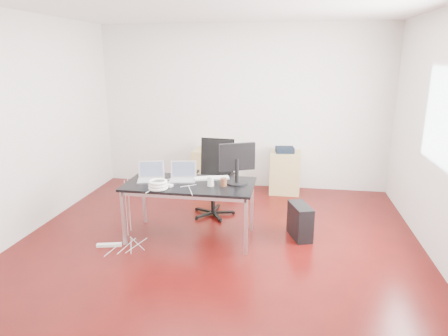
% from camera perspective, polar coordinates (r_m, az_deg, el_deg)
% --- Properties ---
extents(room_shell, '(5.00, 5.00, 5.00)m').
position_cam_1_polar(room_shell, '(4.55, -0.69, 4.88)').
color(room_shell, '#390706').
rests_on(room_shell, ground).
extents(desk, '(1.60, 0.80, 0.73)m').
position_cam_1_polar(desk, '(5.01, -4.91, -2.74)').
color(desk, black).
rests_on(desk, ground).
extents(office_chair, '(0.52, 0.54, 1.08)m').
position_cam_1_polar(office_chair, '(5.81, -1.36, -0.85)').
color(office_chair, black).
rests_on(office_chair, ground).
extents(filing_cabinet_left, '(0.50, 0.50, 0.70)m').
position_cam_1_polar(filing_cabinet_left, '(7.03, -2.21, -0.11)').
color(filing_cabinet_left, '#A28B51').
rests_on(filing_cabinet_left, ground).
extents(filing_cabinet_right, '(0.50, 0.50, 0.70)m').
position_cam_1_polar(filing_cabinet_right, '(6.89, 8.70, -0.60)').
color(filing_cabinet_right, '#A28B51').
rests_on(filing_cabinet_right, ground).
extents(pc_tower, '(0.34, 0.49, 0.44)m').
position_cam_1_polar(pc_tower, '(5.24, 10.80, -7.48)').
color(pc_tower, black).
rests_on(pc_tower, ground).
extents(wastebasket, '(0.27, 0.27, 0.28)m').
position_cam_1_polar(wastebasket, '(6.94, 1.14, -2.10)').
color(wastebasket, black).
rests_on(wastebasket, ground).
extents(power_strip, '(0.31, 0.13, 0.04)m').
position_cam_1_polar(power_strip, '(5.19, -16.09, -10.52)').
color(power_strip, white).
rests_on(power_strip, ground).
extents(laptop_left, '(0.39, 0.33, 0.23)m').
position_cam_1_polar(laptop_left, '(5.16, -10.40, -1.13)').
color(laptop_left, silver).
rests_on(laptop_left, desk).
extents(laptop_right, '(0.37, 0.30, 0.23)m').
position_cam_1_polar(laptop_right, '(5.11, -5.91, -1.14)').
color(laptop_right, silver).
rests_on(laptop_right, desk).
extents(monitor, '(0.43, 0.26, 0.51)m').
position_cam_1_polar(monitor, '(4.89, 1.88, 0.96)').
color(monitor, black).
rests_on(monitor, desk).
extents(keyboard, '(0.46, 0.26, 0.02)m').
position_cam_1_polar(keyboard, '(5.15, -1.74, -1.45)').
color(keyboard, white).
rests_on(keyboard, desk).
extents(cup_white, '(0.10, 0.10, 0.12)m').
position_cam_1_polar(cup_white, '(4.85, -1.93, -1.91)').
color(cup_white, white).
rests_on(cup_white, desk).
extents(cup_brown, '(0.08, 0.08, 0.10)m').
position_cam_1_polar(cup_brown, '(4.85, -0.06, -2.03)').
color(cup_brown, brown).
rests_on(cup_brown, desk).
extents(cable_coil, '(0.24, 0.24, 0.11)m').
position_cam_1_polar(cable_coil, '(4.81, -9.40, -2.37)').
color(cable_coil, white).
rests_on(cable_coil, desk).
extents(power_adapter, '(0.08, 0.08, 0.03)m').
position_cam_1_polar(power_adapter, '(4.88, -7.79, -2.49)').
color(power_adapter, white).
rests_on(power_adapter, desk).
extents(speaker, '(0.10, 0.10, 0.18)m').
position_cam_1_polar(speaker, '(6.89, -2.28, 3.35)').
color(speaker, '#9E9E9E').
rests_on(speaker, filing_cabinet_left).
extents(navy_garment, '(0.33, 0.28, 0.09)m').
position_cam_1_polar(navy_garment, '(6.78, 8.67, 2.59)').
color(navy_garment, black).
rests_on(navy_garment, filing_cabinet_right).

